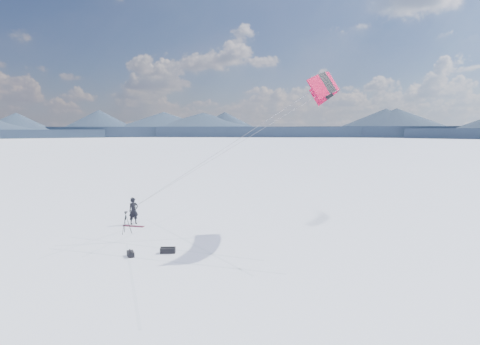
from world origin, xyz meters
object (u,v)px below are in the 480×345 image
Objects in this scene: gear_bag_b at (131,254)px; tripod at (126,219)px; snowkiter at (134,224)px; snowboard at (134,226)px; gear_bag_a at (168,250)px.

tripod is at bearing 176.35° from gear_bag_b.
snowkiter reaches higher than snowboard.
gear_bag_b is at bearing -113.49° from snowkiter.
snowboard is at bearing 117.93° from gear_bag_a.
gear_bag_a reaches higher than gear_bag_b.
tripod reaches higher than gear_bag_a.
gear_bag_b reaches higher than snowboard.
gear_bag_a is 1.86m from gear_bag_b.
snowkiter is 1.24× the size of snowboard.
gear_bag_b is at bearing -165.09° from gear_bag_a.
snowkiter is at bearing 116.58° from snowboard.
tripod is 5.09m from gear_bag_a.
snowboard is 1.76× the size of gear_bag_a.
snowboard is 6.41m from gear_bag_b.
snowboard is at bearing -114.51° from snowkiter.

